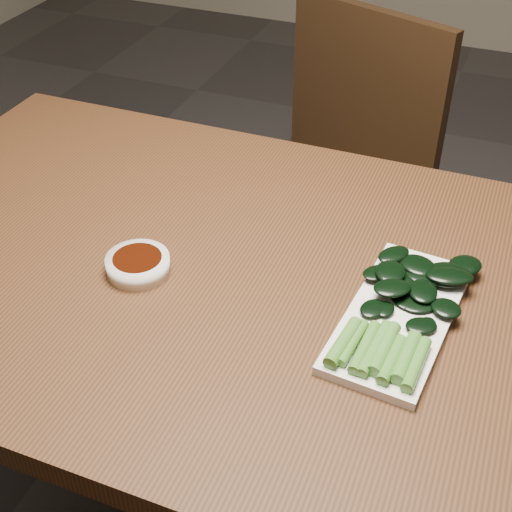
{
  "coord_description": "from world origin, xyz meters",
  "views": [
    {
      "loc": [
        0.28,
        -0.77,
        1.42
      ],
      "look_at": [
        -0.03,
        0.03,
        0.76
      ],
      "focal_mm": 50.0,
      "sensor_mm": 36.0,
      "label": 1
    }
  ],
  "objects_px": {
    "chair_far": "(329,184)",
    "sauce_bowl": "(138,264)",
    "table": "(270,312)",
    "serving_plate": "(399,317)",
    "gai_lan": "(409,303)"
  },
  "relations": [
    {
      "from": "chair_far",
      "to": "sauce_bowl",
      "type": "xyz_separation_m",
      "value": [
        -0.09,
        -0.75,
        0.28
      ]
    },
    {
      "from": "table",
      "to": "chair_far",
      "type": "bearing_deg",
      "value": 98.33
    },
    {
      "from": "chair_far",
      "to": "serving_plate",
      "type": "bearing_deg",
      "value": -45.96
    },
    {
      "from": "table",
      "to": "serving_plate",
      "type": "bearing_deg",
      "value": -6.94
    },
    {
      "from": "gai_lan",
      "to": "serving_plate",
      "type": "bearing_deg",
      "value": -123.96
    },
    {
      "from": "serving_plate",
      "to": "gai_lan",
      "type": "distance_m",
      "value": 0.02
    },
    {
      "from": "table",
      "to": "chair_far",
      "type": "xyz_separation_m",
      "value": [
        -0.1,
        0.69,
        -0.19
      ]
    },
    {
      "from": "sauce_bowl",
      "to": "serving_plate",
      "type": "xyz_separation_m",
      "value": [
        0.39,
        0.04,
        -0.01
      ]
    },
    {
      "from": "sauce_bowl",
      "to": "serving_plate",
      "type": "bearing_deg",
      "value": 5.59
    },
    {
      "from": "chair_far",
      "to": "sauce_bowl",
      "type": "relative_size",
      "value": 9.35
    },
    {
      "from": "chair_far",
      "to": "serving_plate",
      "type": "xyz_separation_m",
      "value": [
        0.3,
        -0.71,
        0.27
      ]
    },
    {
      "from": "sauce_bowl",
      "to": "gai_lan",
      "type": "bearing_deg",
      "value": 7.36
    },
    {
      "from": "chair_far",
      "to": "gai_lan",
      "type": "distance_m",
      "value": 0.81
    },
    {
      "from": "chair_far",
      "to": "gai_lan",
      "type": "height_order",
      "value": "chair_far"
    },
    {
      "from": "serving_plate",
      "to": "gai_lan",
      "type": "bearing_deg",
      "value": 56.04
    }
  ]
}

